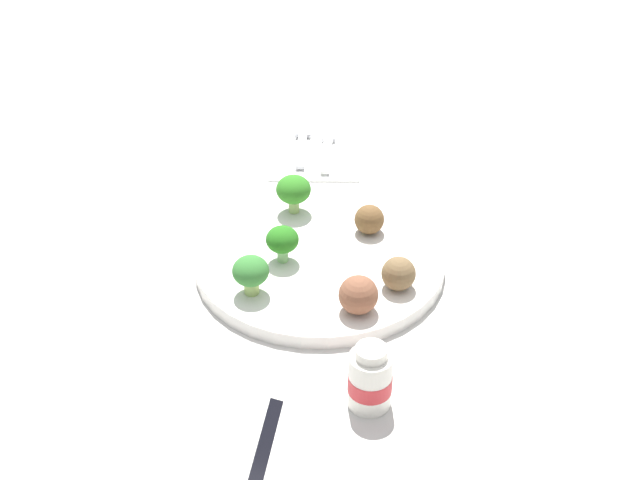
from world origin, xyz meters
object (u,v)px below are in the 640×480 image
at_px(broccoli_floret_mid_left, 282,240).
at_px(meatball_far_rim, 369,219).
at_px(knife, 328,144).
at_px(yogurt_bottle, 370,379).
at_px(meatball_center, 399,274).
at_px(plate, 320,260).
at_px(meatball_back_right, 358,295).
at_px(broccoli_floret_mid_right, 251,272).
at_px(napkin, 315,149).
at_px(broccoli_floret_center, 294,190).
at_px(fork, 302,143).

xyz_separation_m(broccoli_floret_mid_left, meatball_far_rim, (0.05, -0.10, -0.01)).
xyz_separation_m(knife, yogurt_bottle, (-0.49, -0.01, 0.02)).
bearing_deg(meatball_center, plate, 50.88).
relative_size(meatball_back_right, meatball_far_rim, 1.17).
distance_m(plate, broccoli_floret_mid_left, 0.06).
bearing_deg(yogurt_bottle, broccoli_floret_mid_right, 35.73).
bearing_deg(broccoli_floret_mid_right, meatball_back_right, -108.35).
xyz_separation_m(broccoli_floret_mid_left, napkin, (0.28, -0.05, -0.04)).
bearing_deg(meatball_far_rim, napkin, 12.62).
xyz_separation_m(plate, broccoli_floret_center, (0.09, 0.03, 0.04)).
bearing_deg(plate, fork, 1.77).
bearing_deg(meatball_far_rim, yogurt_bottle, 174.02).
relative_size(plate, fork, 2.31).
distance_m(broccoli_floret_center, napkin, 0.19).
distance_m(broccoli_floret_mid_left, fork, 0.29).
relative_size(plate, meatball_back_right, 6.87).
relative_size(broccoli_floret_mid_left, meatball_back_right, 1.05).
height_order(broccoli_floret_mid_left, knife, broccoli_floret_mid_left).
bearing_deg(broccoli_floret_mid_right, yogurt_bottle, -144.27).
height_order(plate, knife, plate).
height_order(broccoli_floret_mid_left, yogurt_bottle, yogurt_bottle).
distance_m(meatball_back_right, yogurt_bottle, 0.11).
xyz_separation_m(plate, broccoli_floret_mid_left, (-0.01, 0.04, 0.04)).
relative_size(meatball_back_right, knife, 0.28).
bearing_deg(fork, broccoli_floret_mid_right, 168.88).
height_order(plate, meatball_back_right, meatball_back_right).
relative_size(broccoli_floret_mid_right, fork, 0.36).
distance_m(meatball_back_right, meatball_far_rim, 0.14).
bearing_deg(broccoli_floret_mid_left, broccoli_floret_mid_right, 148.40).
height_order(meatball_back_right, napkin, meatball_back_right).
distance_m(meatball_center, napkin, 0.34).
relative_size(broccoli_floret_mid_left, napkin, 0.25).
bearing_deg(broccoli_floret_mid_right, broccoli_floret_mid_left, -31.60).
relative_size(broccoli_floret_center, yogurt_bottle, 0.71).
xyz_separation_m(broccoli_floret_mid_right, fork, (0.34, -0.07, -0.04)).
height_order(broccoli_floret_center, fork, broccoli_floret_center).
bearing_deg(napkin, knife, -72.71).
relative_size(plate, broccoli_floret_mid_right, 6.36).
xyz_separation_m(broccoli_floret_mid_right, broccoli_floret_mid_left, (0.06, -0.03, 0.00)).
distance_m(meatball_center, fork, 0.35).
relative_size(plate, broccoli_floret_mid_left, 6.55).
bearing_deg(meatball_far_rim, meatball_back_right, 169.40).
height_order(broccoli_floret_mid_right, meatball_far_rim, broccoli_floret_mid_right).
relative_size(meatball_far_rim, napkin, 0.20).
xyz_separation_m(broccoli_floret_mid_left, fork, (0.29, -0.03, -0.04)).
bearing_deg(napkin, broccoli_floret_center, 168.95).
height_order(plate, yogurt_bottle, yogurt_bottle).
height_order(meatball_back_right, meatball_center, meatball_back_right).
bearing_deg(meatball_back_right, fork, 6.28).
relative_size(broccoli_floret_mid_right, meatball_back_right, 1.08).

